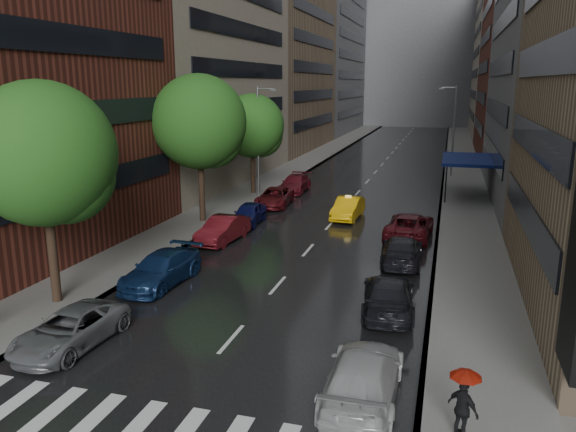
% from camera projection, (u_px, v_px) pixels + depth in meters
% --- Properties ---
extents(ground, '(220.00, 220.00, 0.00)m').
position_uv_depth(ground, '(184.00, 394.00, 17.44)').
color(ground, gray).
rests_on(ground, ground).
extents(road, '(14.00, 140.00, 0.01)m').
position_uv_depth(road, '(380.00, 167.00, 64.19)').
color(road, black).
rests_on(road, ground).
extents(sidewalk_left, '(4.00, 140.00, 0.15)m').
position_uv_depth(sidewalk_left, '(304.00, 163.00, 66.58)').
color(sidewalk_left, gray).
rests_on(sidewalk_left, ground).
extents(sidewalk_right, '(4.00, 140.00, 0.15)m').
position_uv_depth(sidewalk_right, '(462.00, 170.00, 61.76)').
color(sidewalk_right, gray).
rests_on(sidewalk_right, ground).
extents(crosswalk, '(13.15, 2.80, 0.01)m').
position_uv_depth(crosswalk, '(158.00, 432.00, 15.51)').
color(crosswalk, silver).
rests_on(crosswalk, ground).
extents(buildings_left, '(8.00, 108.00, 38.00)m').
position_uv_depth(buildings_left, '(277.00, 31.00, 72.72)').
color(buildings_left, maroon).
rests_on(buildings_left, ground).
extents(buildings_right, '(8.05, 109.10, 36.00)m').
position_uv_depth(buildings_right, '(526.00, 31.00, 62.94)').
color(buildings_right, '#937A5B').
rests_on(buildings_right, ground).
extents(building_far, '(40.00, 14.00, 32.00)m').
position_uv_depth(building_far, '(420.00, 52.00, 124.05)').
color(building_far, slate).
rests_on(building_far, ground).
extents(tree_near, '(6.02, 6.02, 9.60)m').
position_uv_depth(tree_near, '(43.00, 154.00, 23.04)').
color(tree_near, '#382619').
rests_on(tree_near, ground).
extents(tree_mid, '(6.30, 6.30, 10.04)m').
position_uv_depth(tree_mid, '(199.00, 122.00, 37.22)').
color(tree_mid, '#382619').
rests_on(tree_mid, ground).
extents(tree_far, '(5.38, 5.38, 8.58)m').
position_uv_depth(tree_far, '(252.00, 126.00, 47.21)').
color(tree_far, '#382619').
rests_on(tree_far, ground).
extents(taxi, '(1.83, 4.68, 1.52)m').
position_uv_depth(taxi, '(348.00, 208.00, 39.78)').
color(taxi, yellow).
rests_on(taxi, ground).
extents(parked_cars_left, '(2.70, 36.09, 1.55)m').
position_uv_depth(parked_cars_left, '(233.00, 223.00, 35.56)').
color(parked_cars_left, slate).
rests_on(parked_cars_left, ground).
extents(parked_cars_right, '(2.91, 24.69, 1.57)m').
position_uv_depth(parked_cars_right, '(396.00, 269.00, 26.82)').
color(parked_cars_right, '#BBBBBB').
rests_on(parked_cars_right, ground).
extents(ped_red_umbrella, '(1.01, 0.95, 2.01)m').
position_uv_depth(ped_red_umbrella, '(464.00, 398.00, 14.82)').
color(ped_red_umbrella, black).
rests_on(ped_red_umbrella, sidewalk_right).
extents(street_lamp_left, '(1.74, 0.22, 9.00)m').
position_uv_depth(street_lamp_left, '(259.00, 139.00, 46.42)').
color(street_lamp_left, gray).
rests_on(street_lamp_left, sidewalk_left).
extents(street_lamp_right, '(1.74, 0.22, 9.00)m').
position_uv_depth(street_lamp_right, '(453.00, 129.00, 56.31)').
color(street_lamp_right, gray).
rests_on(street_lamp_right, sidewalk_right).
extents(awning, '(4.00, 8.00, 3.12)m').
position_uv_depth(awning, '(467.00, 160.00, 47.03)').
color(awning, navy).
rests_on(awning, sidewalk_right).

